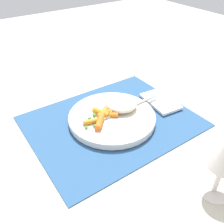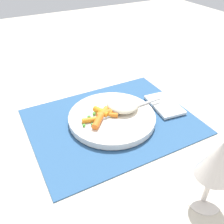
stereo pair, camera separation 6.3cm
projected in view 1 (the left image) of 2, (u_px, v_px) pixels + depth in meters
The scene contains 8 objects.
ground_plane at pixel (112, 122), 0.68m from camera, with size 2.40×2.40×0.00m, color beige.
placemat at pixel (112, 121), 0.68m from camera, with size 0.44×0.34×0.01m, color #2D5684.
plate at pixel (112, 118), 0.67m from camera, with size 0.23×0.23×0.02m, color silver.
rice_mound at pixel (121, 103), 0.69m from camera, with size 0.09×0.09×0.03m, color beige.
carrot_portion at pixel (102, 116), 0.65m from camera, with size 0.10×0.08×0.02m.
pea_scatter at pixel (96, 120), 0.64m from camera, with size 0.09×0.05×0.01m.
fork at pixel (124, 109), 0.69m from camera, with size 0.21×0.02×0.01m.
napkin at pixel (160, 101), 0.75m from camera, with size 0.07×0.12×0.01m, color white.
Camera 1 is at (0.30, 0.44, 0.42)m, focal length 39.84 mm.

